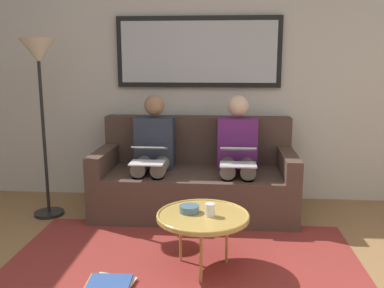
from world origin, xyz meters
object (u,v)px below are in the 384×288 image
at_px(laptop_silver, 238,156).
at_px(standing_lamp, 39,71).
at_px(coffee_table, 203,216).
at_px(magazine_stack, 109,283).
at_px(person_right, 153,151).
at_px(laptop_white, 149,154).
at_px(couch, 195,179).
at_px(cup, 210,210).
at_px(bowl, 189,209).
at_px(person_left, 237,152).
at_px(framed_mirror, 198,52).

bearing_deg(laptop_silver, standing_lamp, -1.33).
distance_m(coffee_table, laptop_silver, 0.97).
bearing_deg(magazine_stack, coffee_table, -153.69).
xyz_separation_m(person_right, laptop_white, (0.00, 0.24, 0.02)).
height_order(couch, cup, couch).
bearing_deg(laptop_white, person_right, -90.00).
bearing_deg(magazine_stack, laptop_silver, -125.66).
bearing_deg(couch, laptop_white, 37.70).
bearing_deg(laptop_white, bowl, 117.37).
height_order(coffee_table, person_right, person_right).
bearing_deg(standing_lamp, person_right, -168.70).
bearing_deg(magazine_stack, bowl, -146.30).
height_order(bowl, standing_lamp, standing_lamp).
relative_size(couch, laptop_silver, 5.41).
xyz_separation_m(person_left, standing_lamp, (1.81, 0.20, 0.76)).
xyz_separation_m(cup, person_right, (0.60, -1.17, 0.16)).
height_order(person_right, magazine_stack, person_right).
bearing_deg(bowl, person_right, -68.02).
relative_size(laptop_white, magazine_stack, 1.03).
xyz_separation_m(couch, cup, (-0.19, 1.24, 0.14)).
bearing_deg(magazine_stack, framed_mirror, -103.59).
bearing_deg(person_right, bowl, 111.98).
distance_m(couch, framed_mirror, 1.30).
bearing_deg(coffee_table, person_left, -102.91).
relative_size(couch, cup, 21.12).
distance_m(person_left, magazine_stack, 1.78).
xyz_separation_m(coffee_table, laptop_silver, (-0.26, -0.91, 0.23)).
distance_m(framed_mirror, standing_lamp, 1.56).
bearing_deg(cup, magazine_stack, 22.95).
distance_m(person_left, laptop_white, 0.85).
xyz_separation_m(cup, person_left, (-0.21, -1.17, 0.16)).
bearing_deg(framed_mirror, laptop_white, 60.00).
height_order(person_right, laptop_white, person_right).
bearing_deg(couch, cup, 98.80).
xyz_separation_m(person_left, laptop_silver, (0.00, 0.24, 0.02)).
bearing_deg(person_left, laptop_silver, 90.00).
bearing_deg(standing_lamp, coffee_table, 148.36).
bearing_deg(couch, laptop_silver, 142.65).
xyz_separation_m(bowl, person_left, (-0.36, -1.11, 0.18)).
bearing_deg(magazine_stack, standing_lamp, -53.00).
bearing_deg(laptop_silver, person_right, -16.56).
bearing_deg(magazine_stack, cup, -157.05).
height_order(couch, laptop_silver, couch).
relative_size(framed_mirror, person_left, 1.48).
relative_size(coffee_table, standing_lamp, 0.39).
bearing_deg(person_left, cup, 79.67).
distance_m(couch, person_left, 0.51).
bearing_deg(person_right, person_left, 180.00).
distance_m(couch, person_right, 0.51).
xyz_separation_m(framed_mirror, magazine_stack, (0.46, 1.90, -1.53)).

